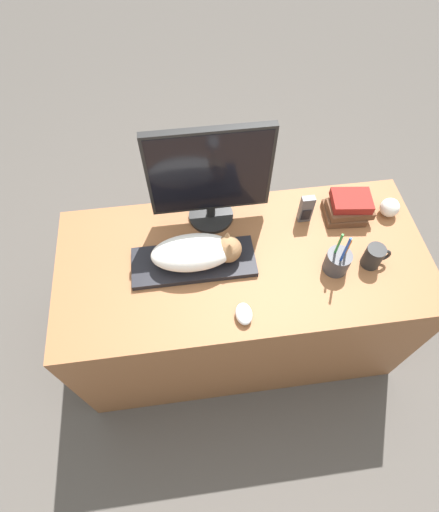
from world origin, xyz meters
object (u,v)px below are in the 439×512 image
computer_mouse (244,314)px  baseball (390,208)px  cat (199,252)px  coffee_mug (374,256)px  keyboard (194,262)px  monitor (210,176)px  book_stack (348,208)px  phone (306,209)px  pen_cup (337,261)px

computer_mouse → baseball: baseball is taller
cat → coffee_mug: 0.66m
cat → coffee_mug: cat is taller
keyboard → monitor: 0.33m
computer_mouse → keyboard: bearing=122.5°
keyboard → book_stack: book_stack is taller
book_stack → cat: bearing=-166.0°
cat → book_stack: (0.63, 0.16, -0.03)m
computer_mouse → book_stack: size_ratio=0.45×
keyboard → monitor: bearing=67.0°
monitor → baseball: (0.73, -0.08, -0.20)m
coffee_mug → phone: size_ratio=0.79×
computer_mouse → baseball: 0.77m
cat → pen_cup: (0.51, -0.09, -0.03)m
book_stack → pen_cup: bearing=-115.8°
phone → book_stack: bearing=-0.5°
coffee_mug → book_stack: (-0.02, 0.24, 0.00)m
computer_mouse → phone: 0.51m
computer_mouse → coffee_mug: (0.52, 0.16, 0.03)m
computer_mouse → phone: (0.32, 0.40, 0.04)m
pen_cup → phone: (-0.06, 0.25, 0.02)m
monitor → phone: (0.38, -0.06, -0.18)m
pen_cup → cat: bearing=170.0°
pen_cup → baseball: bearing=38.3°
baseball → phone: 0.36m
book_stack → monitor: bearing=173.6°
coffee_mug → baseball: bearing=56.6°
coffee_mug → book_stack: 0.24m
monitor → baseball: bearing=-6.0°
phone → book_stack: 0.18m
cat → keyboard: bearing=-180.0°
baseball → cat: bearing=-170.0°
keyboard → book_stack: size_ratio=2.48×
keyboard → cat: cat is taller
cat → monitor: bearing=72.6°
coffee_mug → cat: bearing=172.5°
coffee_mug → computer_mouse: bearing=-163.2°
monitor → coffee_mug: size_ratio=4.42×
computer_mouse → pen_cup: size_ratio=0.38×
computer_mouse → cat: bearing=118.2°
baseball → book_stack: book_stack is taller
coffee_mug → phone: (-0.20, 0.24, 0.02)m
keyboard → computer_mouse: bearing=-57.5°
cat → phone: 0.47m
pen_cup → book_stack: 0.27m
phone → coffee_mug: bearing=-50.2°
keyboard → baseball: size_ratio=5.99×
phone → computer_mouse: bearing=-128.3°
cat → book_stack: size_ratio=1.78×
monitor → coffee_mug: (0.58, -0.31, -0.19)m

